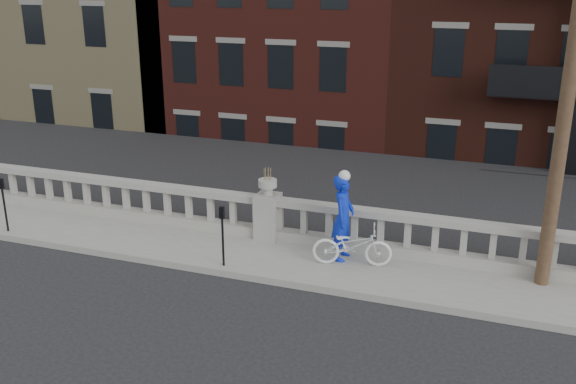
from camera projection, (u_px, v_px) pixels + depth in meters
ground at (192, 321)px, 12.07m from camera, size 120.00×120.00×0.00m
sidewalk at (253, 255)px, 14.72m from camera, size 32.00×2.20×0.15m
balustrade at (268, 218)px, 15.38m from camera, size 28.00×0.34×1.03m
planter_pedestal at (268, 211)px, 15.32m from camera, size 0.55×0.55×1.76m
lower_level at (419, 50)px, 31.58m from camera, size 80.00×44.00×20.80m
parking_meter_b at (3, 199)px, 15.65m from camera, size 0.10×0.09×1.36m
parking_meter_c at (222, 230)px, 13.77m from camera, size 0.10×0.09×1.36m
bicycle at (352, 245)px, 13.94m from camera, size 1.82×0.98×0.91m
cyclist at (343, 217)px, 14.10m from camera, size 0.47×0.71×1.95m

